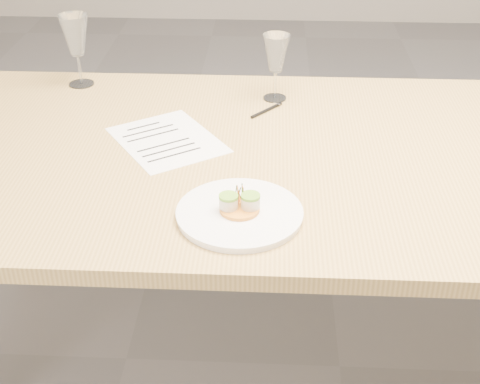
{
  "coord_description": "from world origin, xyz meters",
  "views": [
    {
      "loc": [
        -0.24,
        -1.49,
        1.55
      ],
      "look_at": [
        -0.29,
        -0.28,
        0.8
      ],
      "focal_mm": 50.0,
      "sensor_mm": 36.0,
      "label": 1
    }
  ],
  "objects_px": {
    "wine_glass_0": "(75,37)",
    "dinner_plate": "(240,212)",
    "ballpoint_pen": "(267,110)",
    "wine_glass_1": "(276,55)",
    "recipe_sheet": "(167,140)",
    "dining_table": "(361,176)"
  },
  "relations": [
    {
      "from": "wine_glass_0",
      "to": "dinner_plate",
      "type": "bearing_deg",
      "value": -53.51
    },
    {
      "from": "dinner_plate",
      "to": "wine_glass_0",
      "type": "height_order",
      "value": "wine_glass_0"
    },
    {
      "from": "ballpoint_pen",
      "to": "wine_glass_1",
      "type": "xyz_separation_m",
      "value": [
        0.02,
        0.09,
        0.13
      ]
    },
    {
      "from": "ballpoint_pen",
      "to": "wine_glass_1",
      "type": "relative_size",
      "value": 0.53
    },
    {
      "from": "recipe_sheet",
      "to": "wine_glass_0",
      "type": "xyz_separation_m",
      "value": [
        -0.32,
        0.36,
        0.15
      ]
    },
    {
      "from": "wine_glass_1",
      "to": "dinner_plate",
      "type": "bearing_deg",
      "value": -96.5
    },
    {
      "from": "dining_table",
      "to": "recipe_sheet",
      "type": "xyz_separation_m",
      "value": [
        -0.5,
        0.04,
        0.07
      ]
    },
    {
      "from": "recipe_sheet",
      "to": "ballpoint_pen",
      "type": "xyz_separation_m",
      "value": [
        0.26,
        0.19,
        0.0
      ]
    },
    {
      "from": "dining_table",
      "to": "recipe_sheet",
      "type": "relative_size",
      "value": 6.47
    },
    {
      "from": "recipe_sheet",
      "to": "ballpoint_pen",
      "type": "height_order",
      "value": "ballpoint_pen"
    },
    {
      "from": "dining_table",
      "to": "wine_glass_1",
      "type": "relative_size",
      "value": 12.5
    },
    {
      "from": "wine_glass_0",
      "to": "ballpoint_pen",
      "type": "bearing_deg",
      "value": -16.48
    },
    {
      "from": "recipe_sheet",
      "to": "wine_glass_0",
      "type": "bearing_deg",
      "value": 97.43
    },
    {
      "from": "recipe_sheet",
      "to": "ballpoint_pen",
      "type": "relative_size",
      "value": 3.62
    },
    {
      "from": "dinner_plate",
      "to": "wine_glass_0",
      "type": "xyz_separation_m",
      "value": [
        -0.52,
        0.7,
        0.14
      ]
    },
    {
      "from": "recipe_sheet",
      "to": "wine_glass_0",
      "type": "height_order",
      "value": "wine_glass_0"
    },
    {
      "from": "dinner_plate",
      "to": "ballpoint_pen",
      "type": "relative_size",
      "value": 2.65
    },
    {
      "from": "recipe_sheet",
      "to": "dining_table",
      "type": "bearing_deg",
      "value": -39.07
    },
    {
      "from": "ballpoint_pen",
      "to": "wine_glass_0",
      "type": "xyz_separation_m",
      "value": [
        -0.57,
        0.17,
        0.15
      ]
    },
    {
      "from": "dining_table",
      "to": "wine_glass_0",
      "type": "xyz_separation_m",
      "value": [
        -0.82,
        0.4,
        0.22
      ]
    },
    {
      "from": "dining_table",
      "to": "ballpoint_pen",
      "type": "bearing_deg",
      "value": 136.41
    },
    {
      "from": "dining_table",
      "to": "wine_glass_1",
      "type": "xyz_separation_m",
      "value": [
        -0.22,
        0.32,
        0.2
      ]
    }
  ]
}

